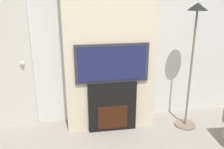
{
  "coord_description": "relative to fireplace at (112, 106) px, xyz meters",
  "views": [
    {
      "loc": [
        -0.55,
        -1.62,
        2.0
      ],
      "look_at": [
        0.0,
        1.63,
        0.86
      ],
      "focal_mm": 40.0,
      "sensor_mm": 36.0,
      "label": 1
    }
  ],
  "objects": [
    {
      "name": "fireplace",
      "position": [
        0.0,
        0.0,
        0.0
      ],
      "size": [
        0.7,
        0.15,
        0.75
      ],
      "color": "black",
      "rests_on": "ground_plane"
    },
    {
      "name": "entry_door",
      "position": [
        -1.55,
        0.34,
        0.66
      ],
      "size": [
        0.88,
        0.09,
        2.07
      ],
      "color": "beige",
      "rests_on": "ground_plane"
    },
    {
      "name": "floor_lamp",
      "position": [
        1.13,
        -0.1,
        0.89
      ],
      "size": [
        0.31,
        0.31,
        1.83
      ],
      "color": "#726651",
      "rests_on": "ground_plane"
    },
    {
      "name": "chimney_breast",
      "position": [
        0.0,
        0.18,
        0.98
      ],
      "size": [
        1.3,
        0.37,
        2.7
      ],
      "color": "beige",
      "rests_on": "ground_plane"
    },
    {
      "name": "wall_back",
      "position": [
        0.0,
        0.4,
        0.98
      ],
      "size": [
        6.0,
        0.06,
        2.7
      ],
      "color": "silver",
      "rests_on": "ground_plane"
    },
    {
      "name": "television",
      "position": [
        0.0,
        -0.0,
        0.65
      ],
      "size": [
        1.03,
        0.07,
        0.55
      ],
      "color": "#2D2D33",
      "rests_on": "fireplace"
    }
  ]
}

